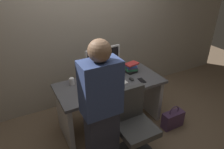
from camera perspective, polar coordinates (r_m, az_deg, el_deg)
The scene contains 13 objects.
ground_plane at distance 3.35m, azimuth -0.41°, elevation -13.21°, with size 9.00×9.00×0.00m, color brown.
wall_back at distance 3.41m, azimuth -7.61°, elevation 15.74°, with size 6.40×0.10×3.00m, color #9E9384.
desk at distance 3.04m, azimuth -0.44°, elevation -5.84°, with size 1.53×0.70×0.74m.
office_chair at distance 2.63m, azimuth 6.08°, elevation -14.57°, with size 0.52×0.52×0.94m.
person_at_desk at distance 2.19m, azimuth -2.97°, elevation -10.51°, with size 0.40×0.24×1.64m.
monitor at distance 2.97m, azimuth -2.44°, elevation 3.83°, with size 0.54×0.15×0.46m.
keyboard at distance 2.83m, azimuth 0.24°, elevation -2.95°, with size 0.43×0.13×0.02m, color white.
mouse at distance 2.99m, azimuth 5.40°, elevation -1.23°, with size 0.06×0.10×0.03m, color black.
cup_near_keyboard at distance 2.69m, azimuth -8.32°, elevation -4.26°, with size 0.08×0.08×0.09m, color #D84C3F.
cup_by_monitor at distance 2.90m, azimuth -11.10°, elevation -1.88°, with size 0.07×0.07×0.10m, color silver.
book_stack at distance 3.19m, azimuth 5.39°, elevation 1.91°, with size 0.23×0.18×0.14m.
cell_phone at distance 2.99m, azimuth 8.28°, elevation -1.63°, with size 0.07×0.14×0.01m, color black.
handbag at distance 3.33m, azimuth 16.53°, elevation -11.81°, with size 0.34×0.14×0.38m.
Camera 1 is at (-1.16, -2.25, 2.19)m, focal length 32.91 mm.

